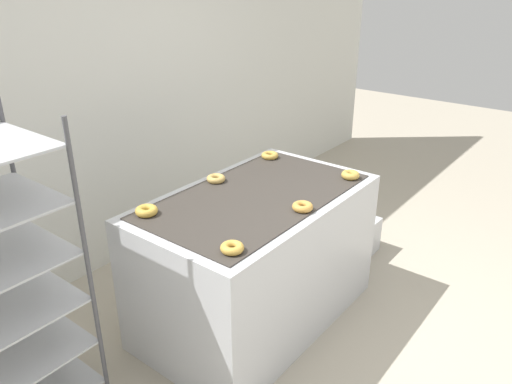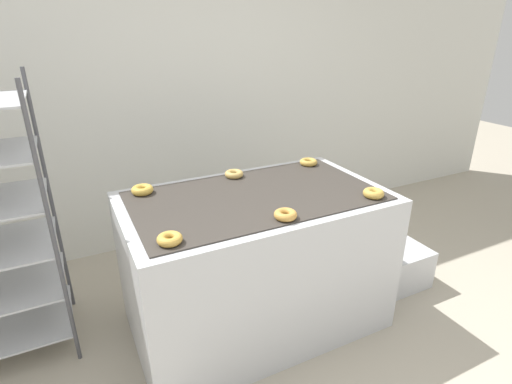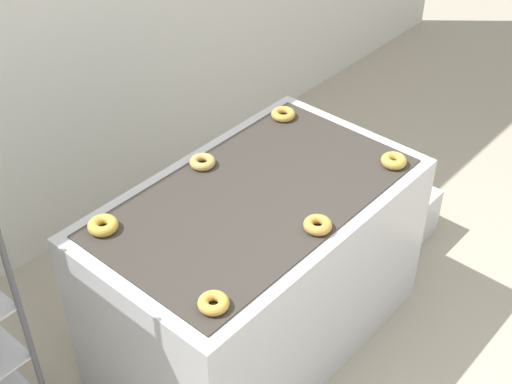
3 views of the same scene
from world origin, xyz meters
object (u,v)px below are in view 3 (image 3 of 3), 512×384
(donut_near_right, at_px, (394,161))
(donut_far_left, at_px, (103,225))
(glaze_bin, at_px, (399,214))
(donut_far_right, at_px, (283,114))
(donut_near_center, at_px, (318,225))
(donut_far_center, at_px, (202,162))
(fryer_machine, at_px, (256,271))
(donut_near_left, at_px, (213,303))

(donut_near_right, bearing_deg, donut_far_left, 151.27)
(donut_far_left, bearing_deg, glaze_bin, -13.97)
(donut_far_right, bearing_deg, donut_near_center, -131.15)
(donut_far_center, bearing_deg, donut_near_right, -48.37)
(donut_near_center, xyz_separation_m, donut_near_right, (0.61, 0.01, 0.00))
(donut_near_right, height_order, donut_far_right, donut_near_right)
(donut_near_right, xyz_separation_m, donut_far_left, (-1.21, 0.66, 0.00))
(donut_near_center, bearing_deg, fryer_machine, 89.96)
(glaze_bin, distance_m, donut_far_left, 2.01)
(donut_near_right, relative_size, donut_far_center, 0.99)
(glaze_bin, xyz_separation_m, donut_near_center, (-1.19, -0.23, 0.80))
(donut_far_center, bearing_deg, glaze_bin, -21.25)
(donut_near_center, distance_m, donut_far_right, 0.90)
(fryer_machine, distance_m, donut_far_center, 0.60)
(donut_near_left, relative_size, donut_near_center, 0.98)
(donut_near_left, relative_size, donut_far_left, 0.92)
(fryer_machine, height_order, donut_far_center, donut_far_center)
(donut_far_right, bearing_deg, donut_near_left, -151.35)
(donut_near_center, bearing_deg, donut_near_left, 178.23)
(donut_near_center, relative_size, donut_near_right, 1.00)
(donut_near_left, bearing_deg, donut_far_center, 47.26)
(fryer_machine, distance_m, donut_far_left, 0.84)
(donut_near_left, bearing_deg, donut_near_right, -0.27)
(donut_near_left, height_order, donut_far_left, donut_far_left)
(fryer_machine, relative_size, donut_near_center, 12.85)
(donut_near_right, bearing_deg, glaze_bin, 20.86)
(glaze_bin, relative_size, donut_near_right, 3.10)
(donut_far_left, relative_size, donut_far_right, 1.03)
(fryer_machine, bearing_deg, donut_near_left, -151.92)
(glaze_bin, height_order, donut_near_center, donut_near_center)
(fryer_machine, relative_size, donut_far_left, 12.11)
(fryer_machine, xyz_separation_m, donut_far_center, (0.01, 0.34, 0.49))
(donut_far_left, distance_m, donut_far_center, 0.61)
(donut_far_left, bearing_deg, donut_far_right, 0.01)
(donut_near_right, relative_size, donut_far_left, 0.94)
(donut_near_center, relative_size, donut_far_center, 0.99)
(glaze_bin, xyz_separation_m, donut_far_center, (-1.18, 0.46, 0.80))
(donut_near_left, relative_size, donut_far_center, 0.97)
(glaze_bin, xyz_separation_m, donut_near_left, (-1.80, -0.21, 0.80))
(fryer_machine, xyz_separation_m, glaze_bin, (1.19, -0.11, -0.31))
(glaze_bin, distance_m, donut_near_center, 1.45)
(glaze_bin, bearing_deg, donut_near_center, -168.90)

